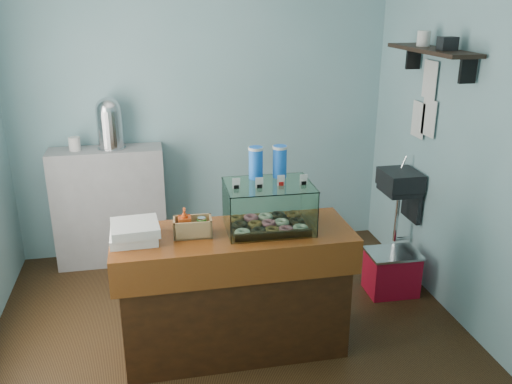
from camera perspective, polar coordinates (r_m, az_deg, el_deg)
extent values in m
plane|color=black|center=(4.27, -2.79, -13.98)|extent=(3.50, 3.50, 0.00)
cube|color=#74A3A9|center=(5.13, -5.68, 8.82)|extent=(3.50, 0.04, 2.80)
cube|color=#74A3A9|center=(2.29, 2.47, -5.38)|extent=(3.50, 0.04, 2.80)
cube|color=#74A3A9|center=(4.28, 20.78, 5.42)|extent=(0.04, 3.00, 2.80)
cube|color=black|center=(4.80, 14.95, 1.27)|extent=(0.30, 0.35, 0.15)
cube|color=black|center=(4.92, 16.10, -0.85)|extent=(0.04, 0.30, 0.35)
cylinder|color=silver|center=(4.88, 15.31, 3.03)|extent=(0.02, 0.02, 0.12)
cylinder|color=silver|center=(4.92, 14.59, -2.60)|extent=(0.04, 0.04, 0.45)
cube|color=black|center=(4.37, 18.01, 14.02)|extent=(0.25, 1.00, 0.03)
cube|color=black|center=(4.07, 21.41, 11.85)|extent=(0.12, 0.03, 0.18)
cube|color=black|center=(4.76, 16.24, 13.39)|extent=(0.12, 0.03, 0.18)
cube|color=silver|center=(4.64, 17.73, 7.44)|extent=(0.01, 0.21, 0.30)
cube|color=silver|center=(4.79, 16.71, 7.31)|extent=(0.01, 0.21, 0.30)
cube|color=silver|center=(4.63, 17.83, 11.19)|extent=(0.01, 0.21, 0.30)
cube|color=#401E0C|center=(3.83, -2.30, -10.81)|extent=(1.50, 0.56, 0.84)
cube|color=#4F1F0A|center=(3.62, -2.40, -4.69)|extent=(1.60, 0.60, 0.06)
cube|color=#4F1F0A|center=(3.43, -1.61, -8.42)|extent=(1.60, 0.04, 0.18)
cube|color=#969699|center=(5.18, -15.09, -1.49)|extent=(1.00, 0.32, 1.10)
cube|color=#341F0F|center=(3.67, 1.32, -3.68)|extent=(0.52, 0.37, 0.02)
torus|color=silver|center=(3.52, -1.40, -4.28)|extent=(0.10, 0.10, 0.03)
torus|color=black|center=(3.53, 0.16, -4.16)|extent=(0.10, 0.10, 0.03)
torus|color=brown|center=(3.55, 1.71, -4.05)|extent=(0.10, 0.10, 0.03)
torus|color=#CA5F7B|center=(3.57, 3.24, -3.93)|extent=(0.10, 0.10, 0.03)
torus|color=silver|center=(3.59, 4.76, -3.81)|extent=(0.10, 0.10, 0.03)
torus|color=black|center=(3.63, -1.70, -3.51)|extent=(0.10, 0.10, 0.03)
torus|color=brown|center=(3.64, -0.18, -3.40)|extent=(0.10, 0.10, 0.03)
torus|color=#CA5F7B|center=(3.66, 1.32, -3.29)|extent=(0.10, 0.10, 0.03)
torus|color=silver|center=(3.68, 2.81, -3.18)|extent=(0.10, 0.10, 0.03)
torus|color=black|center=(3.70, 4.28, -3.07)|extent=(0.10, 0.10, 0.03)
torus|color=brown|center=(3.74, -1.98, -2.78)|extent=(0.10, 0.10, 0.03)
torus|color=#CA5F7B|center=(3.75, -0.51, -2.68)|extent=(0.10, 0.10, 0.03)
torus|color=silver|center=(3.77, 0.95, -2.58)|extent=(0.10, 0.10, 0.03)
torus|color=black|center=(3.79, 2.40, -2.47)|extent=(0.10, 0.10, 0.03)
torus|color=brown|center=(3.81, 3.83, -2.37)|extent=(0.10, 0.10, 0.03)
cube|color=white|center=(3.43, 2.02, -2.82)|extent=(0.57, 0.02, 0.31)
cube|color=white|center=(3.80, 0.71, -0.46)|extent=(0.57, 0.02, 0.31)
cube|color=white|center=(3.57, -3.12, -1.87)|extent=(0.02, 0.41, 0.31)
cube|color=white|center=(3.68, 5.66, -1.28)|extent=(0.02, 0.41, 0.31)
cube|color=white|center=(3.56, 1.35, 0.78)|extent=(0.59, 0.44, 0.01)
cube|color=silver|center=(3.46, -2.09, 0.89)|extent=(0.05, 0.01, 0.07)
cube|color=black|center=(3.47, -2.09, 0.53)|extent=(0.03, 0.02, 0.02)
cube|color=silver|center=(3.49, 0.33, 1.03)|extent=(0.05, 0.01, 0.07)
cube|color=black|center=(3.49, 0.33, 0.68)|extent=(0.03, 0.02, 0.02)
cube|color=silver|center=(3.51, 2.71, 1.17)|extent=(0.05, 0.01, 0.07)
cube|color=#B7120E|center=(3.52, 2.70, 0.82)|extent=(0.03, 0.02, 0.02)
cube|color=silver|center=(3.55, 5.05, 1.31)|extent=(0.05, 0.01, 0.07)
cube|color=black|center=(3.56, 5.04, 0.96)|extent=(0.03, 0.02, 0.02)
cylinder|color=blue|center=(3.64, -0.01, 3.09)|extent=(0.09, 0.09, 0.22)
cylinder|color=silver|center=(3.61, -0.01, 4.61)|extent=(0.10, 0.10, 0.02)
cylinder|color=blue|center=(3.67, 2.52, 3.22)|extent=(0.09, 0.09, 0.22)
cylinder|color=silver|center=(3.64, 2.54, 4.73)|extent=(0.10, 0.10, 0.02)
cube|color=tan|center=(3.59, -6.65, -4.47)|extent=(0.26, 0.16, 0.01)
cube|color=tan|center=(3.50, -6.65, -4.12)|extent=(0.25, 0.03, 0.12)
cube|color=tan|center=(3.63, -6.71, -3.25)|extent=(0.25, 0.03, 0.12)
cube|color=tan|center=(3.56, -8.58, -3.77)|extent=(0.02, 0.15, 0.12)
cube|color=tan|center=(3.57, -4.78, -3.58)|extent=(0.02, 0.15, 0.12)
imported|color=#CA4213|center=(3.55, -7.52, -3.08)|extent=(0.09, 0.09, 0.18)
cylinder|color=#318624|center=(3.56, -5.72, -3.60)|extent=(0.06, 0.06, 0.10)
cylinder|color=silver|center=(3.54, -5.75, -2.78)|extent=(0.05, 0.05, 0.01)
cube|color=silver|center=(3.57, -12.72, -4.51)|extent=(0.30, 0.30, 0.06)
cube|color=silver|center=(3.54, -12.63, -3.69)|extent=(0.32, 0.32, 0.06)
cylinder|color=silver|center=(5.01, -14.94, 4.51)|extent=(0.25, 0.25, 0.01)
cylinder|color=silver|center=(4.97, -15.12, 6.44)|extent=(0.22, 0.22, 0.34)
sphere|color=silver|center=(4.93, -15.29, 8.34)|extent=(0.22, 0.22, 0.22)
cube|color=red|center=(4.76, 14.07, -8.29)|extent=(0.41, 0.31, 0.35)
cube|color=silver|center=(4.67, 14.26, -6.27)|extent=(0.43, 0.33, 0.02)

